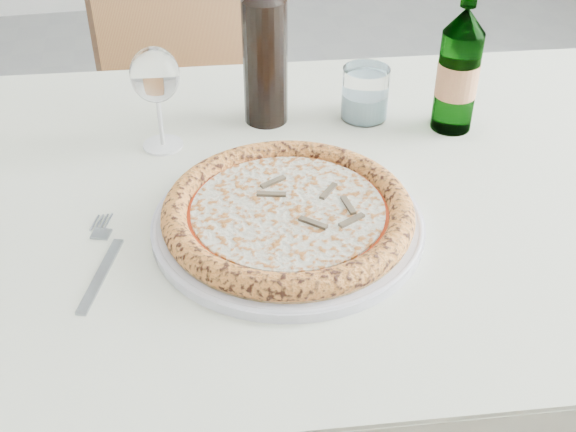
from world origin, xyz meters
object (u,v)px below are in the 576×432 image
chair_far (203,84)px  beer_bottle (458,70)px  plate (288,223)px  wine_bottle (265,49)px  tumbler (365,97)px  dining_table (275,235)px  wine_glass (155,78)px  pizza (288,212)px

chair_far → beer_bottle: (0.35, -0.70, 0.33)m
plate → wine_bottle: 0.33m
chair_far → wine_bottle: size_ratio=3.16×
chair_far → tumbler: chair_far is taller
dining_table → tumbler: bearing=43.8°
wine_glass → wine_bottle: bearing=17.0°
plate → wine_bottle: wine_bottle is taller
beer_bottle → wine_bottle: size_ratio=0.87×
dining_table → pizza: 0.15m
tumbler → wine_bottle: (-0.16, 0.02, 0.09)m
pizza → tumbler: size_ratio=3.83×
wine_glass → wine_bottle: (0.18, 0.05, 0.01)m
wine_glass → tumbler: (0.34, 0.03, -0.08)m
dining_table → wine_glass: 0.30m
beer_bottle → wine_bottle: bearing=163.7°
beer_bottle → dining_table: bearing=-159.7°
dining_table → chair_far: (-0.03, 0.82, -0.14)m
chair_far → plate: size_ratio=2.54×
wine_bottle → tumbler: bearing=-8.2°
chair_far → tumbler: (0.22, -0.64, 0.26)m
chair_far → tumbler: 0.73m
wine_glass → beer_bottle: bearing=-3.9°
chair_far → wine_glass: chair_far is taller
plate → pizza: size_ratio=1.09×
plate → beer_bottle: size_ratio=1.43×
dining_table → wine_glass: bearing=135.4°
dining_table → pizza: bearing=-90.0°
dining_table → wine_glass: (-0.15, 0.15, 0.21)m
plate → tumbler: 0.34m
tumbler → wine_bottle: 0.19m
chair_far → wine_bottle: (0.06, -0.62, 0.35)m
plate → pizza: (-0.00, -0.00, 0.02)m
chair_far → pizza: size_ratio=2.76×
pizza → wine_glass: (-0.15, 0.25, 0.09)m
pizza → wine_glass: 0.31m
plate → tumbler: tumbler is taller
dining_table → beer_bottle: beer_bottle is taller
pizza → beer_bottle: beer_bottle is taller
dining_table → chair_far: chair_far is taller
chair_far → wine_bottle: bearing=-84.6°
chair_far → beer_bottle: beer_bottle is taller
pizza → tumbler: 0.34m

